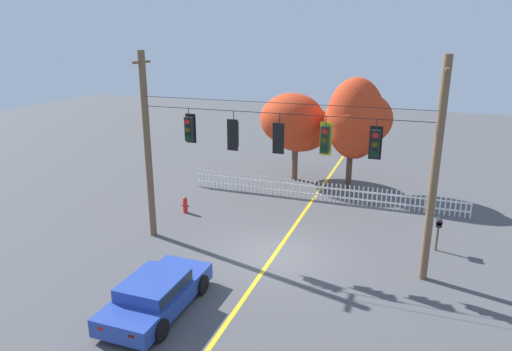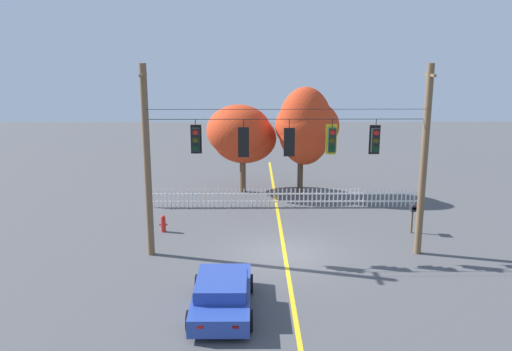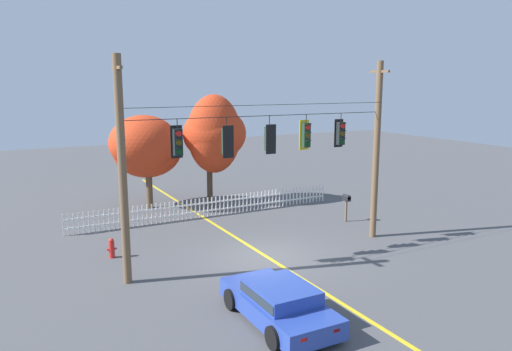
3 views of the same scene
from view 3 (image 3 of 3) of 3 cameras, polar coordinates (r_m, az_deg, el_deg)
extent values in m
plane|color=#4C4C4F|center=(19.79, 1.19, -9.37)|extent=(80.00, 80.00, 0.00)
cube|color=gold|center=(19.79, 1.19, -9.36)|extent=(0.16, 36.00, 0.01)
cylinder|color=brown|center=(16.85, -15.23, 0.31)|extent=(0.28, 0.28, 7.71)
cylinder|color=brown|center=(22.01, 13.78, 2.73)|extent=(0.28, 0.28, 7.71)
cube|color=brown|center=(16.60, -15.82, 11.95)|extent=(0.10, 1.10, 0.10)
cube|color=brown|center=(21.83, 14.18, 11.61)|extent=(0.10, 1.10, 0.10)
cylinder|color=black|center=(18.63, 1.26, 6.95)|extent=(10.77, 0.02, 0.02)
cylinder|color=black|center=(18.39, 1.65, 8.19)|extent=(10.77, 0.02, 0.02)
cylinder|color=black|center=(17.19, -9.13, 5.94)|extent=(0.03, 0.03, 0.34)
cube|color=black|center=(17.37, -9.21, 3.89)|extent=(0.43, 0.02, 1.15)
cube|color=black|center=(17.25, -9.07, 3.85)|extent=(0.30, 0.24, 0.93)
cylinder|color=red|center=(17.09, -8.95, 4.83)|extent=(0.20, 0.03, 0.20)
cube|color=black|center=(17.03, -8.91, 5.20)|extent=(0.22, 0.12, 0.06)
cylinder|color=#463B09|center=(17.12, -8.92, 3.80)|extent=(0.20, 0.03, 0.20)
cube|color=black|center=(17.07, -8.88, 4.17)|extent=(0.22, 0.12, 0.06)
cylinder|color=#073513|center=(17.16, -8.89, 2.78)|extent=(0.20, 0.03, 0.20)
cube|color=black|center=(17.10, -8.85, 3.14)|extent=(0.22, 0.12, 0.06)
cylinder|color=black|center=(17.89, -3.44, 6.13)|extent=(0.03, 0.03, 0.41)
cube|color=black|center=(17.83, -3.24, 3.92)|extent=(0.43, 0.02, 1.18)
cube|color=#1E3323|center=(17.95, -3.42, 3.96)|extent=(0.30, 0.24, 0.95)
cylinder|color=red|center=(18.04, -3.61, 5.01)|extent=(0.20, 0.03, 0.20)
cube|color=#1E3323|center=(18.07, -3.67, 5.38)|extent=(0.22, 0.12, 0.06)
cylinder|color=#463B09|center=(18.07, -3.60, 4.00)|extent=(0.20, 0.03, 0.20)
cube|color=#1E3323|center=(18.10, -3.66, 4.38)|extent=(0.22, 0.12, 0.06)
cylinder|color=#073513|center=(18.11, -3.59, 3.00)|extent=(0.20, 0.03, 0.20)
cube|color=#1E3323|center=(18.14, -3.65, 3.38)|extent=(0.22, 0.12, 0.06)
cylinder|color=black|center=(18.70, 1.56, 6.30)|extent=(0.03, 0.03, 0.43)
cube|color=black|center=(18.65, 1.75, 4.22)|extent=(0.43, 0.02, 1.13)
cube|color=#1E3323|center=(18.77, 1.55, 4.26)|extent=(0.30, 0.24, 0.91)
cylinder|color=red|center=(18.85, 1.35, 5.22)|extent=(0.20, 0.03, 0.20)
cube|color=#1E3323|center=(18.88, 1.28, 5.58)|extent=(0.22, 0.12, 0.06)
cylinder|color=#463B09|center=(18.88, 1.35, 4.30)|extent=(0.20, 0.03, 0.20)
cube|color=#1E3323|center=(18.91, 1.28, 4.66)|extent=(0.22, 0.12, 0.06)
cylinder|color=#073513|center=(18.92, 1.34, 3.39)|extent=(0.20, 0.03, 0.20)
cube|color=#1E3323|center=(18.94, 1.28, 3.75)|extent=(0.22, 0.12, 0.06)
cylinder|color=black|center=(19.58, 5.85, 6.58)|extent=(0.03, 0.03, 0.34)
cube|color=yellow|center=(19.75, 5.60, 4.72)|extent=(0.43, 0.02, 1.20)
cube|color=#1E3323|center=(19.64, 5.81, 4.68)|extent=(0.30, 0.24, 0.97)
cylinder|color=red|center=(19.50, 6.05, 5.58)|extent=(0.20, 0.03, 0.20)
cube|color=#1E3323|center=(19.45, 6.13, 5.91)|extent=(0.22, 0.12, 0.06)
cylinder|color=#463B09|center=(19.53, 6.03, 4.64)|extent=(0.20, 0.03, 0.20)
cube|color=#1E3323|center=(19.48, 6.11, 4.97)|extent=(0.22, 0.12, 0.06)
cylinder|color=#073513|center=(19.57, 6.02, 3.71)|extent=(0.20, 0.03, 0.20)
cube|color=#1E3323|center=(19.51, 6.10, 4.03)|extent=(0.22, 0.12, 0.06)
cylinder|color=black|center=(20.59, 9.83, 6.64)|extent=(0.03, 0.03, 0.36)
cube|color=black|center=(20.75, 9.55, 4.87)|extent=(0.43, 0.02, 1.16)
cube|color=black|center=(20.65, 9.77, 4.84)|extent=(0.30, 0.24, 0.94)
cylinder|color=red|center=(20.51, 10.03, 5.67)|extent=(0.20, 0.03, 0.20)
cube|color=black|center=(20.47, 10.12, 5.98)|extent=(0.22, 0.12, 0.06)
cylinder|color=#463B09|center=(20.54, 10.00, 4.80)|extent=(0.20, 0.03, 0.20)
cube|color=black|center=(20.49, 10.09, 5.11)|extent=(0.22, 0.12, 0.06)
cylinder|color=#073513|center=(20.57, 9.98, 3.93)|extent=(0.20, 0.03, 0.20)
cube|color=black|center=(20.52, 10.06, 4.24)|extent=(0.22, 0.12, 0.06)
cube|color=white|center=(23.78, -21.47, -5.40)|extent=(0.06, 0.04, 1.00)
cube|color=white|center=(23.81, -20.93, -5.35)|extent=(0.06, 0.04, 1.00)
cube|color=white|center=(23.83, -20.39, -5.30)|extent=(0.06, 0.04, 1.00)
cube|color=white|center=(23.86, -19.85, -5.24)|extent=(0.06, 0.04, 1.00)
cube|color=white|center=(23.89, -19.31, -5.19)|extent=(0.06, 0.04, 1.00)
cube|color=white|center=(23.92, -18.77, -5.13)|extent=(0.06, 0.04, 1.00)
cube|color=white|center=(23.96, -18.24, -5.08)|extent=(0.06, 0.04, 1.00)
cube|color=white|center=(24.00, -17.70, -5.02)|extent=(0.06, 0.04, 1.00)
cube|color=white|center=(24.03, -17.17, -4.97)|extent=(0.06, 0.04, 1.00)
cube|color=white|center=(24.07, -16.64, -4.91)|extent=(0.06, 0.04, 1.00)
cube|color=white|center=(24.12, -16.11, -4.86)|extent=(0.06, 0.04, 1.00)
cube|color=white|center=(24.16, -15.59, -4.80)|extent=(0.06, 0.04, 1.00)
cube|color=white|center=(24.21, -15.06, -4.74)|extent=(0.06, 0.04, 1.00)
cube|color=white|center=(24.26, -14.54, -4.69)|extent=(0.06, 0.04, 1.00)
cube|color=white|center=(24.31, -14.02, -4.63)|extent=(0.06, 0.04, 1.00)
cube|color=white|center=(24.36, -13.51, -4.57)|extent=(0.06, 0.04, 1.00)
cube|color=white|center=(24.42, -12.99, -4.52)|extent=(0.06, 0.04, 1.00)
cube|color=white|center=(24.47, -12.48, -4.46)|extent=(0.06, 0.04, 1.00)
cube|color=white|center=(24.53, -11.97, -4.40)|extent=(0.06, 0.04, 1.00)
cube|color=white|center=(24.59, -11.46, -4.35)|extent=(0.06, 0.04, 1.00)
cube|color=white|center=(24.66, -10.96, -4.29)|extent=(0.06, 0.04, 1.00)
cube|color=white|center=(24.72, -10.45, -4.23)|extent=(0.06, 0.04, 1.00)
cube|color=white|center=(24.79, -9.95, -4.17)|extent=(0.06, 0.04, 1.00)
cube|color=white|center=(24.86, -9.46, -4.12)|extent=(0.06, 0.04, 1.00)
cube|color=white|center=(24.93, -8.96, -4.06)|extent=(0.06, 0.04, 1.00)
cube|color=white|center=(25.00, -8.47, -4.00)|extent=(0.06, 0.04, 1.00)
cube|color=white|center=(25.07, -7.99, -3.95)|extent=(0.06, 0.04, 1.00)
cube|color=white|center=(25.15, -7.50, -3.89)|extent=(0.06, 0.04, 1.00)
cube|color=white|center=(25.23, -7.02, -3.83)|extent=(0.06, 0.04, 1.00)
cube|color=white|center=(25.31, -6.54, -3.77)|extent=(0.06, 0.04, 1.00)
cube|color=white|center=(25.39, -6.07, -3.72)|extent=(0.06, 0.04, 1.00)
cube|color=white|center=(25.47, -5.59, -3.66)|extent=(0.06, 0.04, 1.00)
cube|color=white|center=(25.56, -5.12, -3.60)|extent=(0.06, 0.04, 1.00)
cube|color=white|center=(25.64, -4.66, -3.55)|extent=(0.06, 0.04, 1.00)
cube|color=white|center=(25.73, -4.19, -3.49)|extent=(0.06, 0.04, 1.00)
cube|color=white|center=(25.82, -3.73, -3.44)|extent=(0.06, 0.04, 1.00)
cube|color=white|center=(25.91, -3.28, -3.38)|extent=(0.06, 0.04, 1.00)
cube|color=white|center=(26.01, -2.82, -3.32)|extent=(0.06, 0.04, 1.00)
cube|color=white|center=(26.10, -2.38, -3.27)|extent=(0.06, 0.04, 1.00)
cube|color=white|center=(26.20, -1.93, -3.21)|extent=(0.06, 0.04, 1.00)
cube|color=white|center=(26.30, -1.49, -3.16)|extent=(0.06, 0.04, 1.00)
cube|color=white|center=(26.40, -1.05, -3.10)|extent=(0.06, 0.04, 1.00)
cube|color=white|center=(26.50, -0.61, -3.05)|extent=(0.06, 0.04, 1.00)
cube|color=white|center=(26.60, -0.18, -2.99)|extent=(0.06, 0.04, 1.00)
cube|color=white|center=(26.70, 0.25, -2.94)|extent=(0.06, 0.04, 1.00)
cube|color=white|center=(26.81, 0.68, -2.89)|extent=(0.06, 0.04, 1.00)
cube|color=white|center=(26.92, 1.10, -2.83)|extent=(0.06, 0.04, 1.00)
cube|color=white|center=(27.03, 1.52, -2.78)|extent=(0.06, 0.04, 1.00)
cube|color=white|center=(27.14, 1.94, -2.73)|extent=(0.06, 0.04, 1.00)
cube|color=white|center=(27.25, 2.35, -2.67)|extent=(0.06, 0.04, 1.00)
cube|color=white|center=(27.36, 2.76, -2.62)|extent=(0.06, 0.04, 1.00)
cube|color=white|center=(27.48, 3.16, -2.57)|extent=(0.06, 0.04, 1.00)
cube|color=white|center=(27.59, 3.57, -2.52)|extent=(0.06, 0.04, 1.00)
cube|color=white|center=(27.71, 3.97, -2.46)|extent=(0.06, 0.04, 1.00)
cube|color=white|center=(27.83, 4.36, -2.41)|extent=(0.06, 0.04, 1.00)
cube|color=white|center=(27.95, 4.75, -2.36)|extent=(0.06, 0.04, 1.00)
cube|color=white|center=(28.07, 5.14, -2.31)|extent=(0.06, 0.04, 1.00)
cube|color=white|center=(28.19, 5.53, -2.26)|extent=(0.06, 0.04, 1.00)
cube|color=white|center=(28.31, 5.91, -2.21)|extent=(0.06, 0.04, 1.00)
cube|color=white|center=(28.44, 6.29, -2.16)|extent=(0.06, 0.04, 1.00)
cube|color=white|center=(28.57, 6.66, -2.11)|extent=(0.06, 0.04, 1.00)
cube|color=white|center=(28.69, 7.03, -2.06)|extent=(0.06, 0.04, 1.00)
cube|color=white|center=(28.82, 7.40, -2.02)|extent=(0.06, 0.04, 1.00)
cube|color=white|center=(28.95, 7.77, -1.97)|extent=(0.06, 0.04, 1.00)
cube|color=white|center=(25.59, -5.38, -4.05)|extent=(14.27, 0.03, 0.08)
cube|color=white|center=(25.49, -5.39, -3.14)|extent=(14.27, 0.03, 0.08)
cylinder|color=brown|center=(27.54, -12.27, -1.30)|extent=(0.35, 0.35, 2.38)
ellipsoid|color=red|center=(27.66, -12.47, 2.77)|extent=(3.73, 3.24, 2.89)
ellipsoid|color=red|center=(27.02, -12.88, 3.71)|extent=(3.69, 3.52, 2.97)
cylinder|color=#473828|center=(27.92, -5.39, -0.49)|extent=(0.32, 0.32, 2.81)
ellipsoid|color=red|center=(27.35, -4.87, 4.83)|extent=(3.03, 2.57, 4.34)
ellipsoid|color=red|center=(27.64, -4.81, 4.86)|extent=(3.59, 3.22, 2.97)
cube|color=#28429E|center=(14.67, 2.59, -14.88)|extent=(1.84, 4.21, 0.55)
cube|color=#28429E|center=(14.35, 2.92, -13.36)|extent=(1.61, 2.03, 0.42)
cube|color=#232D38|center=(14.35, 2.92, -13.36)|extent=(1.65, 1.94, 0.27)
cylinder|color=black|center=(15.39, -2.96, -14.15)|extent=(0.18, 0.64, 0.64)
cylinder|color=black|center=(16.17, 3.03, -12.89)|extent=(0.18, 0.64, 0.64)
cylinder|color=black|center=(13.32, 2.04, -18.32)|extent=(0.18, 0.64, 0.64)
cylinder|color=black|center=(14.21, 8.67, -16.47)|extent=(0.18, 0.64, 0.64)
cube|color=white|center=(16.10, -2.82, -12.09)|extent=(0.20, 0.04, 0.10)
cube|color=white|center=(16.51, 0.38, -11.48)|extent=(0.20, 0.04, 0.10)
cube|color=red|center=(12.82, 5.54, -18.42)|extent=(0.20, 0.04, 0.10)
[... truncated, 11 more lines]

